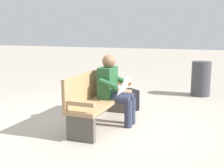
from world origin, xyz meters
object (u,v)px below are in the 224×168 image
(backpack, at_px, (130,100))
(trash_bin, at_px, (201,79))
(bench_near, at_px, (98,98))
(person_seated, at_px, (114,88))

(backpack, distance_m, trash_bin, 2.20)
(backpack, bearing_deg, bench_near, -12.39)
(bench_near, height_order, person_seated, person_seated)
(bench_near, distance_m, trash_bin, 3.23)
(person_seated, height_order, backpack, person_seated)
(trash_bin, bearing_deg, bench_near, -27.08)
(backpack, relative_size, trash_bin, 0.49)
(trash_bin, bearing_deg, backpack, -34.36)
(person_seated, bearing_deg, trash_bin, 156.38)
(bench_near, relative_size, person_seated, 1.53)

